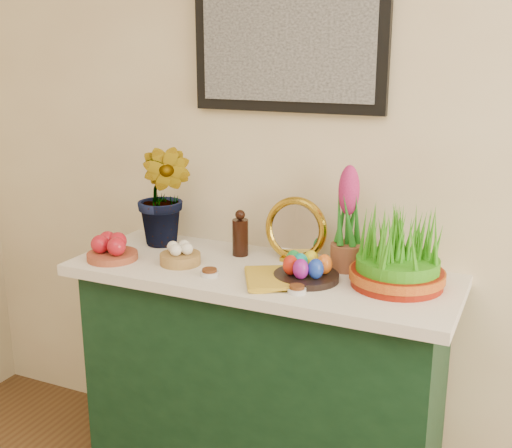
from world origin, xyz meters
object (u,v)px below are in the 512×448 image
Objects in this scene: hyacinth_green at (164,179)px; mirror at (296,230)px; sideboard at (261,384)px; book at (246,278)px; wheatgrass_sabzeh at (398,253)px.

hyacinth_green is 0.56m from mirror.
sideboard is 5.33× the size of mirror.
sideboard is 5.87× the size of book.
hyacinth_green is 2.47× the size of book.
mirror is 0.77× the size of wheatgrass_sabzeh.
book is (0.47, -0.25, -0.26)m from hyacinth_green.
wheatgrass_sabzeh reaches higher than sideboard.
hyacinth_green is (-0.47, 0.10, 0.74)m from sideboard.
wheatgrass_sabzeh is at bearing -14.69° from mirror.
book reaches higher than sideboard.
sideboard is 0.50m from book.
sideboard is 0.75m from wheatgrass_sabzeh.
hyacinth_green is 0.96m from wheatgrass_sabzeh.
hyacinth_green is 0.60m from book.
mirror is 1.10× the size of book.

